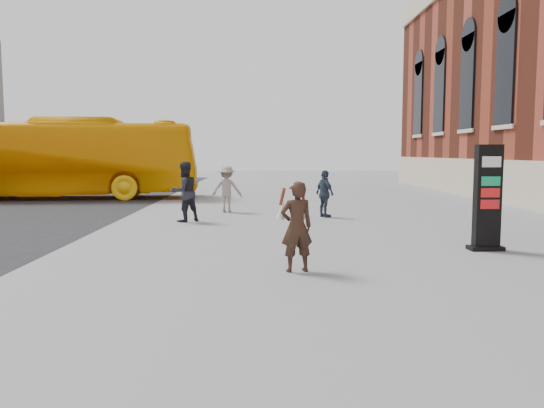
{
  "coord_description": "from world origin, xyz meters",
  "views": [
    {
      "loc": [
        -0.56,
        -9.89,
        2.1
      ],
      "look_at": [
        -0.35,
        0.32,
        1.11
      ],
      "focal_mm": 35.0,
      "sensor_mm": 36.0,
      "label": 1
    }
  ],
  "objects_px": {
    "bus": "(52,159)",
    "pedestrian_b": "(227,189)",
    "info_pylon": "(487,198)",
    "woman": "(296,226)",
    "pedestrian_c": "(325,194)",
    "pedestrian_a": "(184,192)"
  },
  "relations": [
    {
      "from": "bus",
      "to": "pedestrian_b",
      "type": "relative_size",
      "value": 7.98
    },
    {
      "from": "info_pylon",
      "to": "woman",
      "type": "distance_m",
      "value": 4.68
    },
    {
      "from": "info_pylon",
      "to": "pedestrian_c",
      "type": "xyz_separation_m",
      "value": [
        -2.78,
        5.91,
        -0.37
      ]
    },
    {
      "from": "bus",
      "to": "pedestrian_c",
      "type": "height_order",
      "value": "bus"
    },
    {
      "from": "woman",
      "to": "bus",
      "type": "height_order",
      "value": "bus"
    },
    {
      "from": "info_pylon",
      "to": "bus",
      "type": "height_order",
      "value": "bus"
    },
    {
      "from": "info_pylon",
      "to": "bus",
      "type": "xyz_separation_m",
      "value": [
        -14.39,
        13.19,
        0.69
      ]
    },
    {
      "from": "info_pylon",
      "to": "woman",
      "type": "height_order",
      "value": "info_pylon"
    },
    {
      "from": "info_pylon",
      "to": "pedestrian_a",
      "type": "distance_m",
      "value": 8.68
    },
    {
      "from": "woman",
      "to": "pedestrian_b",
      "type": "relative_size",
      "value": 0.98
    },
    {
      "from": "pedestrian_a",
      "to": "woman",
      "type": "bearing_deg",
      "value": 74.61
    },
    {
      "from": "info_pylon",
      "to": "pedestrian_b",
      "type": "xyz_separation_m",
      "value": [
        -6.07,
        7.53,
        -0.31
      ]
    },
    {
      "from": "woman",
      "to": "pedestrian_a",
      "type": "bearing_deg",
      "value": -80.66
    },
    {
      "from": "info_pylon",
      "to": "pedestrian_a",
      "type": "xyz_separation_m",
      "value": [
        -7.18,
        4.88,
        -0.22
      ]
    },
    {
      "from": "woman",
      "to": "pedestrian_c",
      "type": "height_order",
      "value": "woman"
    },
    {
      "from": "info_pylon",
      "to": "pedestrian_b",
      "type": "bearing_deg",
      "value": 126.63
    },
    {
      "from": "bus",
      "to": "pedestrian_a",
      "type": "relative_size",
      "value": 7.18
    },
    {
      "from": "woman",
      "to": "pedestrian_b",
      "type": "distance_m",
      "value": 9.69
    },
    {
      "from": "pedestrian_c",
      "to": "pedestrian_a",
      "type": "bearing_deg",
      "value": 75.81
    },
    {
      "from": "info_pylon",
      "to": "pedestrian_b",
      "type": "height_order",
      "value": "info_pylon"
    },
    {
      "from": "bus",
      "to": "pedestrian_a",
      "type": "height_order",
      "value": "bus"
    },
    {
      "from": "bus",
      "to": "info_pylon",
      "type": "bearing_deg",
      "value": -137.12
    }
  ]
}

